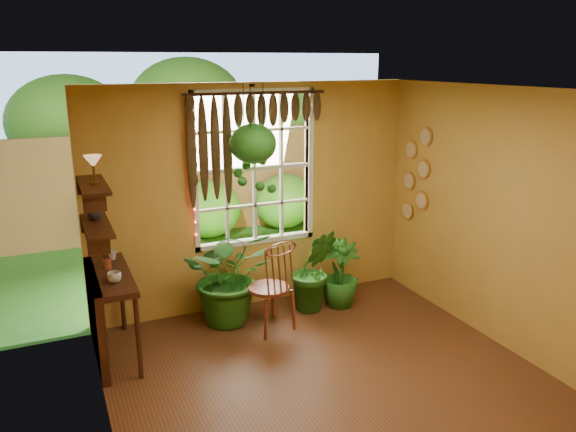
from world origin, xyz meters
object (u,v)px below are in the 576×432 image
counter_ledge (101,307)px  windsor_chair (271,300)px  potted_plant_mid (314,270)px  hanging_basket (253,149)px  potted_plant_left (230,275)px

counter_ledge → windsor_chair: windsor_chair is taller
windsor_chair → potted_plant_mid: windsor_chair is taller
potted_plant_mid → hanging_basket: bearing=168.4°
counter_ledge → windsor_chair: bearing=-3.5°
counter_ledge → potted_plant_mid: 2.47m
potted_plant_mid → hanging_basket: 1.64m
hanging_basket → windsor_chair: bearing=-86.2°
windsor_chair → potted_plant_left: bearing=117.4°
windsor_chair → potted_plant_left: (-0.35, 0.38, 0.22)m
counter_ledge → hanging_basket: hanging_basket is taller
counter_ledge → potted_plant_left: potted_plant_left is taller
windsor_chair → hanging_basket: bearing=78.1°
potted_plant_left → hanging_basket: 1.45m
hanging_basket → potted_plant_mid: bearing=-11.6°
counter_ledge → potted_plant_left: size_ratio=1.05×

